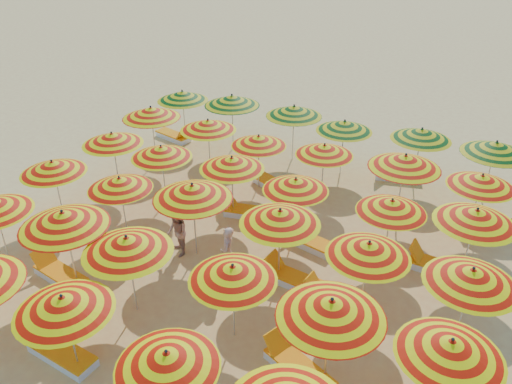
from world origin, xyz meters
TOP-DOWN VIEW (x-y plane):
  - ground at (0.00, 0.00)m, footprint 120.00×120.00m
  - umbrella_2 at (-1.33, -5.77)m, footprint 2.45×2.45m
  - umbrella_3 at (1.32, -6.00)m, footprint 2.25×2.25m
  - umbrella_7 at (-3.37, -3.59)m, footprint 2.25×2.25m
  - umbrella_8 at (-1.35, -3.68)m, footprint 2.82×2.82m
  - umbrella_9 at (1.28, -3.39)m, footprint 2.40×2.40m
  - umbrella_10 at (3.64, -3.75)m, footprint 2.46×2.46m
  - umbrella_11 at (5.86, -3.61)m, footprint 2.11×2.11m
  - umbrella_12 at (-6.12, -1.24)m, footprint 2.53×2.53m
  - umbrella_13 at (-3.69, -1.06)m, footprint 2.44×2.44m
  - umbrella_14 at (-1.22, -0.99)m, footprint 2.35×2.35m
  - umbrella_15 at (1.39, -1.00)m, footprint 2.54×2.54m
  - umbrella_16 at (3.76, -1.28)m, footprint 2.22×2.22m
  - umbrella_17 at (6.03, -1.34)m, footprint 2.36×2.36m
  - umbrella_18 at (-5.79, 1.18)m, footprint 2.20×2.20m
  - umbrella_19 at (-3.73, 1.12)m, footprint 2.20×2.20m
  - umbrella_20 at (-1.23, 1.33)m, footprint 2.59×2.59m
  - umbrella_21 at (1.03, 1.02)m, footprint 2.60×2.60m
  - umbrella_22 at (3.81, 1.07)m, footprint 2.26×2.26m
  - umbrella_23 at (5.91, 1.19)m, footprint 2.62×2.62m
  - umbrella_24 at (-5.88, 3.57)m, footprint 2.69×2.69m
  - umbrella_25 at (-3.46, 3.70)m, footprint 2.59×2.59m
  - umbrella_26 at (-1.30, 3.46)m, footprint 2.42×2.42m
  - umbrella_27 at (1.02, 3.68)m, footprint 2.00×2.00m
  - umbrella_28 at (3.68, 3.39)m, footprint 2.28×2.28m
  - umbrella_29 at (5.91, 3.56)m, footprint 2.61×2.61m
  - umbrella_30 at (-5.99, 5.93)m, footprint 2.22×2.22m
  - umbrella_31 at (-3.70, 6.05)m, footprint 2.70×2.70m
  - umbrella_32 at (-1.06, 6.16)m, footprint 2.73×2.73m
  - umbrella_33 at (1.07, 5.78)m, footprint 2.48×2.48m
  - umbrella_34 at (3.75, 6.09)m, footprint 2.74×2.74m
  - umbrella_35 at (6.15, 5.79)m, footprint 2.64×2.64m
  - lounger_1 at (-1.93, -5.67)m, footprint 1.78×0.76m
  - lounger_4 at (-3.97, -3.60)m, footprint 1.81×0.89m
  - lounger_5 at (3.04, -3.78)m, footprint 1.82×1.22m
  - lounger_7 at (1.89, -1.06)m, footprint 1.80×0.83m
  - lounger_8 at (3.16, -1.52)m, footprint 1.80×0.81m
  - lounger_9 at (-0.72, 1.52)m, footprint 1.81×0.91m
  - lounger_10 at (1.54, 0.79)m, footprint 1.82×0.97m
  - lounger_11 at (5.31, 1.16)m, footprint 1.77×0.71m
  - lounger_12 at (-0.70, 3.54)m, footprint 1.82×1.26m
  - lounger_13 at (6.50, 3.58)m, footprint 1.82×1.20m
  - lounger_14 at (-6.49, 5.76)m, footprint 1.82×1.01m
  - lounger_15 at (3.15, 6.21)m, footprint 1.82×0.94m
  - beachgoer_b at (-1.69, -1.24)m, footprint 0.90×0.89m
  - beachgoer_a at (0.10, -1.49)m, footprint 0.55×0.66m

SIDE VIEW (x-z plane):
  - ground at x=0.00m, z-range 0.00..0.00m
  - lounger_1 at x=-1.93m, z-range -0.19..0.50m
  - lounger_4 at x=-3.97m, z-range -0.19..0.50m
  - lounger_5 at x=3.04m, z-range -0.19..0.50m
  - lounger_7 at x=1.89m, z-range -0.19..0.50m
  - lounger_8 at x=3.16m, z-range -0.19..0.50m
  - lounger_9 at x=-0.72m, z-range -0.19..0.50m
  - lounger_10 at x=1.54m, z-range -0.19..0.50m
  - lounger_11 at x=5.31m, z-range -0.19..0.50m
  - lounger_12 at x=-0.70m, z-range -0.19..0.50m
  - lounger_13 at x=6.50m, z-range -0.19..0.50m
  - lounger_14 at x=-6.49m, z-range -0.19..0.50m
  - lounger_15 at x=3.15m, z-range -0.19..0.50m
  - beachgoer_b at x=-1.69m, z-range 0.00..1.47m
  - beachgoer_a at x=0.10m, z-range 0.00..1.54m
  - umbrella_13 at x=-3.69m, z-range 0.78..2.82m
  - umbrella_22 at x=3.81m, z-range 0.78..2.83m
  - umbrella_3 at x=1.32m, z-range 0.78..2.84m
  - umbrella_26 at x=-1.30m, z-range 0.78..2.84m
  - umbrella_27 at x=1.02m, z-range 0.79..2.87m
  - umbrella_21 at x=1.03m, z-range 0.79..2.87m
  - umbrella_29 at x=5.91m, z-range 0.80..2.89m
  - umbrella_9 at x=1.28m, z-range 0.81..2.93m
  - umbrella_11 at x=5.86m, z-range 0.81..2.94m
  - umbrella_16 at x=3.76m, z-range 0.81..2.96m
  - umbrella_19 at x=-3.73m, z-range 0.81..2.96m
  - umbrella_12 at x=-6.12m, z-range 0.82..2.96m
  - umbrella_2 at x=-1.33m, z-range 0.82..2.97m
  - umbrella_17 at x=6.03m, z-range 0.83..3.00m
  - umbrella_20 at x=-1.23m, z-range 0.83..3.01m
  - umbrella_33 at x=1.07m, z-range 0.83..3.01m
  - umbrella_25 at x=-3.46m, z-range 0.84..3.03m
  - umbrella_18 at x=-5.79m, z-range 0.84..3.06m
  - umbrella_23 at x=5.91m, z-range 0.85..3.08m
  - umbrella_34 at x=3.75m, z-range 0.85..3.09m
  - umbrella_15 at x=1.39m, z-range 0.85..3.10m
  - umbrella_30 at x=-5.99m, z-range 0.86..3.13m
  - umbrella_8 at x=-1.35m, z-range 0.87..3.15m
  - umbrella_35 at x=6.15m, z-range 0.88..3.19m
  - umbrella_32 at x=-1.06m, z-range 0.88..3.19m
  - umbrella_10 at x=3.64m, z-range 0.89..3.23m
  - umbrella_24 at x=-5.88m, z-range 0.89..3.25m
  - umbrella_14 at x=-1.22m, z-range 0.90..3.26m
  - umbrella_28 at x=3.68m, z-range 0.90..3.27m
  - umbrella_7 at x=-3.37m, z-range 0.91..3.29m
  - umbrella_31 at x=-3.70m, z-range 0.91..3.29m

